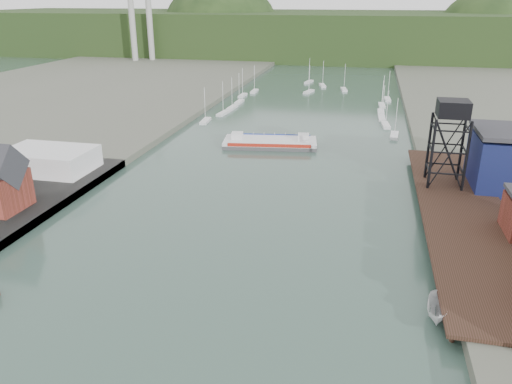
% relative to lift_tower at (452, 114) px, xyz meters
% --- Properties ---
extents(ground, '(600.00, 600.00, 0.00)m').
position_rel_lift_tower_xyz_m(ground, '(-35.00, -58.00, -15.65)').
color(ground, '#2E4841').
rests_on(ground, ground).
extents(east_pier, '(14.00, 70.00, 2.45)m').
position_rel_lift_tower_xyz_m(east_pier, '(2.00, -13.00, -13.75)').
color(east_pier, black).
rests_on(east_pier, ground).
extents(white_shed, '(18.00, 12.00, 4.50)m').
position_rel_lift_tower_xyz_m(white_shed, '(-79.00, -8.00, -11.80)').
color(white_shed, silver).
rests_on(white_shed, west_quay).
extents(lift_tower, '(6.50, 6.50, 16.00)m').
position_rel_lift_tower_xyz_m(lift_tower, '(0.00, 0.00, 0.00)').
color(lift_tower, black).
rests_on(lift_tower, east_pier).
extents(marina_sailboats, '(57.71, 92.65, 0.90)m').
position_rel_lift_tower_xyz_m(marina_sailboats, '(-34.92, 80.46, -15.30)').
color(marina_sailboats, silver).
rests_on(marina_sailboats, ground).
extents(smokestacks, '(11.20, 8.20, 60.00)m').
position_rel_lift_tower_xyz_m(smokestacks, '(-141.00, 174.50, 14.35)').
color(smokestacks, '#A1A09B').
rests_on(smokestacks, ground).
extents(distant_hills, '(500.00, 120.00, 80.00)m').
position_rel_lift_tower_xyz_m(distant_hills, '(-38.98, 243.35, -5.27)').
color(distant_hills, black).
rests_on(distant_hills, ground).
extents(chain_ferry, '(24.35, 12.47, 3.35)m').
position_rel_lift_tower_xyz_m(chain_ferry, '(-38.54, 25.09, -14.69)').
color(chain_ferry, '#444446').
rests_on(chain_ferry, ground).
extents(motorboat, '(2.95, 6.39, 2.39)m').
position_rel_lift_tower_xyz_m(motorboat, '(-5.21, -41.94, -14.45)').
color(motorboat, silver).
rests_on(motorboat, ground).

